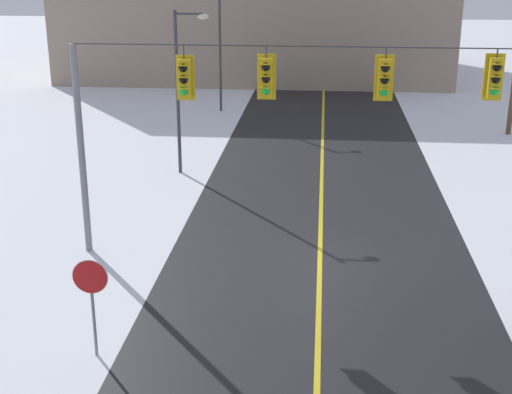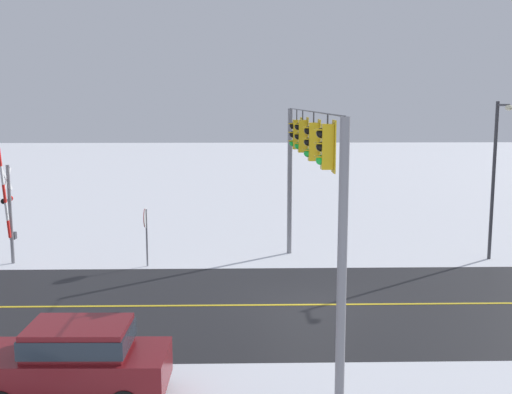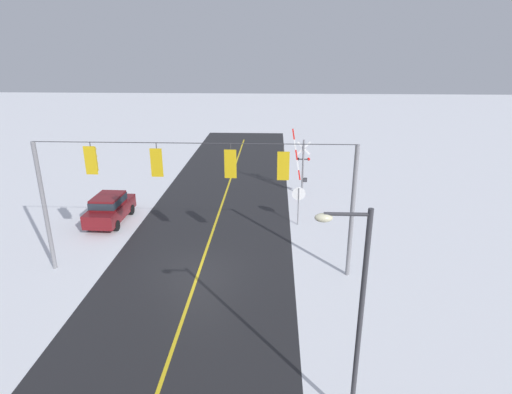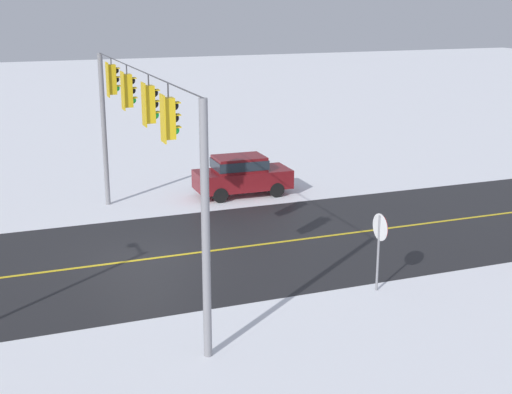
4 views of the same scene
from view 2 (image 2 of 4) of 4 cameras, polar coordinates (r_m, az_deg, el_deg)
The scene contains 8 objects.
ground_plane at distance 20.53m, azimuth 4.52°, elevation -9.77°, with size 160.00×160.00×0.00m, color white.
road_asphalt at distance 21.95m, azimuth 20.51°, elevation -9.07°, with size 9.00×80.00×0.01m, color black.
lane_centre_line at distance 21.95m, azimuth 20.51°, elevation -9.05°, with size 0.14×72.00×0.01m, color gold.
signal_span at distance 19.51m, azimuth 4.66°, elevation 2.58°, with size 14.20×0.47×6.22m.
stop_sign at distance 25.08m, azimuth -10.00°, elevation -2.42°, with size 0.80×0.09×2.35m.
railroad_crossing at distance 26.84m, azimuth -21.57°, elevation -0.91°, with size 1.34×0.31×4.76m.
parked_car_maroon at distance 14.60m, azimuth -16.12°, elevation -13.96°, with size 1.88×4.23×1.74m.
streetlamp_near at distance 27.12m, azimuth 21.02°, elevation 2.67°, with size 1.39×0.28×6.50m.
Camera 2 is at (19.37, -2.04, 6.50)m, focal length 43.95 mm.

